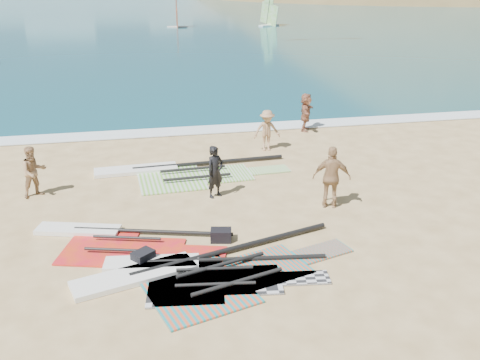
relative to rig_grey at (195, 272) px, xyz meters
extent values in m
plane|color=#D6B77D|center=(1.18, -1.08, -0.05)|extent=(300.00, 300.00, 0.00)
cube|color=white|center=(1.18, 11.22, -0.05)|extent=(300.00, 1.20, 0.04)
cube|color=#252628|center=(-0.25, -0.35, -0.03)|extent=(1.83, 1.98, 0.04)
cube|color=#252628|center=(1.17, -0.54, -0.03)|extent=(1.39, 1.32, 0.04)
cube|color=#252628|center=(2.33, -0.69, -0.03)|extent=(1.13, 0.67, 0.04)
cylinder|color=black|center=(1.01, 0.30, 0.05)|extent=(4.09, 0.64, 0.10)
cylinder|color=black|center=(0.42, -0.12, 0.11)|extent=(1.69, 0.29, 0.07)
cylinder|color=black|center=(0.33, -0.74, 0.11)|extent=(1.69, 0.29, 0.07)
cube|color=white|center=(-0.94, 0.55, 0.01)|extent=(2.20, 0.86, 0.12)
cube|color=#6FC533|center=(-0.07, 5.87, -0.03)|extent=(2.17, 2.39, 0.04)
cube|color=#6FC533|center=(1.75, 5.96, -0.03)|extent=(1.67, 1.57, 0.04)
cube|color=#6FC533|center=(3.23, 6.04, -0.03)|extent=(1.40, 0.76, 0.04)
cylinder|color=black|center=(1.36, 6.97, 0.05)|extent=(5.25, 0.40, 0.13)
cylinder|color=black|center=(0.70, 6.31, 0.11)|extent=(2.17, 0.21, 0.09)
cylinder|color=black|center=(0.75, 5.51, 0.11)|extent=(2.17, 0.21, 0.09)
cube|color=white|center=(-1.15, 6.84, 0.01)|extent=(2.77, 0.88, 0.12)
cube|color=#FF5228|center=(-0.06, -0.59, -0.03)|extent=(2.61, 2.77, 0.04)
cube|color=#FF5228|center=(1.68, -0.07, -0.03)|extent=(1.95, 1.87, 0.04)
cube|color=#FF5228|center=(3.10, 0.36, -0.03)|extent=(1.50, 1.05, 0.04)
cylinder|color=black|center=(1.06, 0.81, 0.05)|extent=(5.04, 1.63, 0.12)
cylinder|color=black|center=(0.59, 0.02, 0.11)|extent=(2.09, 0.71, 0.09)
cylinder|color=black|center=(0.82, -0.74, 0.11)|extent=(2.09, 0.71, 0.09)
cube|color=white|center=(-1.33, 0.09, 0.01)|extent=(2.82, 1.50, 0.12)
cube|color=red|center=(-2.17, 1.64, -0.03)|extent=(2.04, 2.16, 0.04)
cube|color=red|center=(-0.79, 1.24, -0.03)|extent=(1.52, 1.46, 0.04)
cube|color=red|center=(0.32, 0.92, -0.03)|extent=(1.18, 0.81, 0.04)
cylinder|color=black|center=(-0.83, 2.09, 0.05)|extent=(3.97, 1.23, 0.10)
cylinder|color=black|center=(-1.48, 1.77, 0.11)|extent=(1.65, 0.54, 0.07)
cylinder|color=black|center=(-1.65, 1.17, 0.11)|extent=(1.65, 0.54, 0.07)
cube|color=white|center=(-2.72, 2.63, 0.01)|extent=(2.22, 1.15, 0.12)
cube|color=black|center=(-1.12, 0.71, 0.10)|extent=(0.59, 0.57, 0.31)
cube|color=black|center=(0.82, 1.44, 0.11)|extent=(0.57, 0.45, 0.31)
imported|color=black|center=(1.13, 4.23, 0.74)|extent=(0.69, 0.62, 1.57)
imported|color=#A77F58|center=(-4.11, 5.35, 0.73)|extent=(0.94, 0.87, 1.55)
imported|color=#A87E5A|center=(3.71, 8.20, 0.72)|extent=(0.99, 0.57, 1.53)
imported|color=#A47D55|center=(4.22, 2.85, 0.85)|extent=(1.14, 0.75, 1.80)
imported|color=#9C6247|center=(5.94, 10.42, 0.74)|extent=(1.03, 1.53, 1.58)
cube|color=white|center=(4.58, 53.75, 0.05)|extent=(2.35, 0.77, 0.14)
cube|color=red|center=(4.58, 53.75, 1.18)|extent=(0.18, 2.85, 2.54)
cube|color=red|center=(4.58, 53.75, 2.92)|extent=(0.13, 1.61, 1.76)
cylinder|color=black|center=(4.58, 53.75, 2.15)|extent=(0.13, 0.80, 4.02)
cube|color=white|center=(15.42, 53.36, 0.06)|extent=(2.65, 1.86, 0.15)
cube|color=#62C020|center=(15.42, 53.36, 1.32)|extent=(1.50, 2.86, 2.83)
cylinder|color=black|center=(15.42, 53.36, 2.40)|extent=(0.50, 0.85, 4.49)
camera|label=1|loc=(-1.09, -10.29, 6.29)|focal=40.00mm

